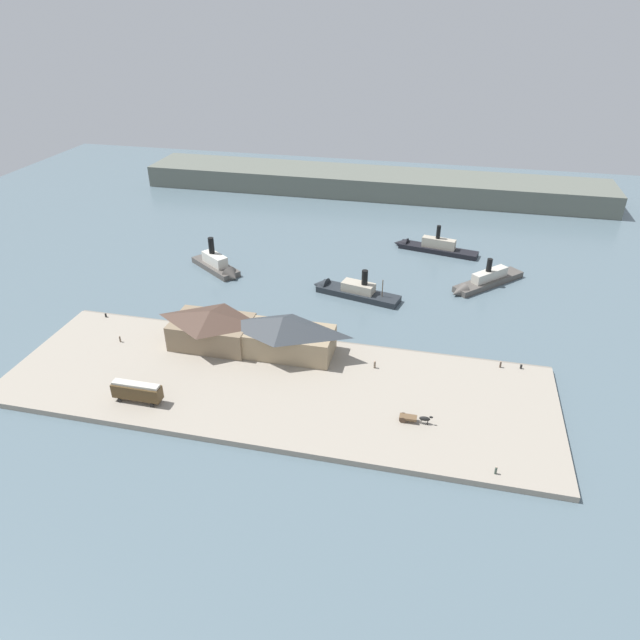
{
  "coord_description": "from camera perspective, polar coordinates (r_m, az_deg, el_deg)",
  "views": [
    {
      "loc": [
        29.49,
        -109.88,
        69.33
      ],
      "look_at": [
        3.46,
        3.43,
        2.0
      ],
      "focal_mm": 31.88,
      "sensor_mm": 36.0,
      "label": 1
    }
  ],
  "objects": [
    {
      "name": "seawall_edge",
      "position": [
        130.01,
        -2.18,
        -1.91
      ],
      "size": [
        110.0,
        0.8,
        1.0
      ],
      "primitive_type": "cube",
      "color": "gray",
      "rests_on": "ground"
    },
    {
      "name": "pedestrian_near_cart",
      "position": [
        124.7,
        17.66,
        -4.28
      ],
      "size": [
        0.38,
        0.38,
        1.53
      ],
      "color": "#4C3D33",
      "rests_on": "quay_promenade"
    },
    {
      "name": "street_tram",
      "position": [
        114.08,
        -17.9,
        -6.78
      ],
      "size": [
        9.67,
        2.52,
        4.19
      ],
      "color": "#4C381E",
      "rests_on": "quay_promenade"
    },
    {
      "name": "ferry_shed_east_terminal",
      "position": [
        121.89,
        -3.67,
        -1.48
      ],
      "size": [
        21.75,
        10.09,
        8.79
      ],
      "color": "#998466",
      "rests_on": "quay_promenade"
    },
    {
      "name": "ground_plane",
      "position": [
        133.23,
        -1.78,
        -1.3
      ],
      "size": [
        320.0,
        320.0,
        0.0
      ],
      "primitive_type": "plane",
      "color": "slate"
    },
    {
      "name": "ferry_approaching_east",
      "position": [
        164.78,
        -10.1,
        5.34
      ],
      "size": [
        18.59,
        15.61,
        10.93
      ],
      "color": "#514C47",
      "rests_on": "ground"
    },
    {
      "name": "mooring_post_west",
      "position": [
        138.54,
        -14.53,
        -0.22
      ],
      "size": [
        0.44,
        0.44,
        0.9
      ],
      "primitive_type": "cylinder",
      "color": "black",
      "rests_on": "quay_promenade"
    },
    {
      "name": "quay_promenade",
      "position": [
        115.39,
        -4.54,
        -6.59
      ],
      "size": [
        110.0,
        36.0,
        1.2
      ],
      "primitive_type": "cube",
      "color": "#9E9384",
      "rests_on": "ground"
    },
    {
      "name": "pedestrian_near_west_shed",
      "position": [
        119.19,
        5.51,
        -4.48
      ],
      "size": [
        0.43,
        0.43,
        1.73
      ],
      "color": "#6B5B4C",
      "rests_on": "quay_promenade"
    },
    {
      "name": "ferry_moored_west",
      "position": [
        179.37,
        10.93,
        7.26
      ],
      "size": [
        26.43,
        9.55,
        9.81
      ],
      "color": "black",
      "rests_on": "ground"
    },
    {
      "name": "ferry_departing_north",
      "position": [
        159.73,
        15.98,
        3.69
      ],
      "size": [
        20.45,
        21.26,
        9.08
      ],
      "color": "#514C47",
      "rests_on": "ground"
    },
    {
      "name": "ferry_near_quay",
      "position": [
        149.69,
        2.9,
        3.03
      ],
      "size": [
        24.64,
        10.54,
        9.47
      ],
      "color": "#23282D",
      "rests_on": "ground"
    },
    {
      "name": "mooring_post_east",
      "position": [
        146.46,
        -20.71,
        0.44
      ],
      "size": [
        0.44,
        0.44,
        0.9
      ],
      "primitive_type": "cylinder",
      "color": "black",
      "rests_on": "quay_promenade"
    },
    {
      "name": "far_headland",
      "position": [
        231.26,
        5.23,
        13.55
      ],
      "size": [
        180.0,
        24.0,
        8.0
      ],
      "primitive_type": "cube",
      "color": "#60665B",
      "rests_on": "ground"
    },
    {
      "name": "horse_cart",
      "position": [
        106.21,
        9.39,
        -9.67
      ],
      "size": [
        6.0,
        1.59,
        1.87
      ],
      "color": "brown",
      "rests_on": "quay_promenade"
    },
    {
      "name": "mooring_post_center_east",
      "position": [
        125.82,
        19.53,
        -4.44
      ],
      "size": [
        0.44,
        0.44,
        0.9
      ],
      "primitive_type": "cylinder",
      "color": "black",
      "rests_on": "quay_promenade"
    },
    {
      "name": "pedestrian_at_waters_edge",
      "position": [
        99.66,
        17.24,
        -14.23
      ],
      "size": [
        0.37,
        0.37,
        1.51
      ],
      "color": "#3D4C42",
      "rests_on": "quay_promenade"
    },
    {
      "name": "ferry_shed_west_terminal",
      "position": [
        127.24,
        -10.81,
        -0.7
      ],
      "size": [
        17.57,
        11.52,
        8.19
      ],
      "color": "#847056",
      "rests_on": "quay_promenade"
    },
    {
      "name": "pedestrian_near_east_shed",
      "position": [
        134.9,
        -19.44,
        -1.83
      ],
      "size": [
        0.37,
        0.37,
        1.51
      ],
      "color": "#6B5B4C",
      "rests_on": "quay_promenade"
    }
  ]
}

